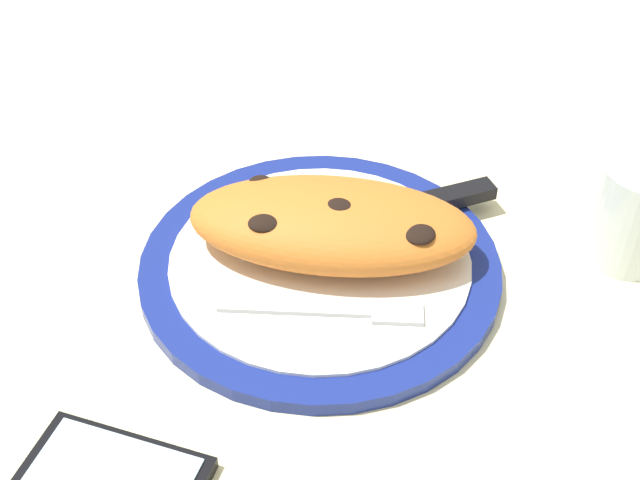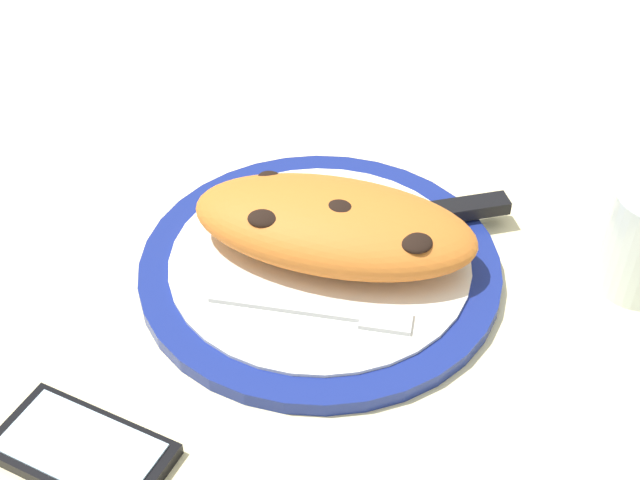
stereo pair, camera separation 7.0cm
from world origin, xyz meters
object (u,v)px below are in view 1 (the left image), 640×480
(fork, at_px, (340,311))
(water_glass, at_px, (633,219))
(knife, at_px, (410,209))
(calzone, at_px, (332,224))
(smartphone, at_px, (114,476))
(plate, at_px, (320,265))

(fork, xyz_separation_m, water_glass, (0.22, 0.14, 0.02))
(fork, relative_size, knife, 0.78)
(knife, distance_m, water_glass, 0.19)
(calzone, distance_m, knife, 0.09)
(knife, distance_m, smartphone, 0.34)
(plate, xyz_separation_m, water_glass, (0.25, 0.08, 0.03))
(knife, height_order, water_glass, water_glass)
(smartphone, relative_size, water_glass, 1.39)
(plate, xyz_separation_m, fork, (0.03, -0.06, 0.01))
(knife, xyz_separation_m, water_glass, (0.18, 0.01, 0.02))
(plate, height_order, fork, fork)
(fork, bearing_deg, calzone, 108.11)
(plate, relative_size, calzone, 1.21)
(calzone, bearing_deg, water_glass, 15.84)
(plate, distance_m, water_glass, 0.26)
(calzone, distance_m, fork, 0.08)
(plate, bearing_deg, water_glass, 18.32)
(plate, bearing_deg, smartphone, -110.39)
(calzone, relative_size, smartphone, 1.96)
(knife, bearing_deg, smartphone, -115.89)
(plate, bearing_deg, knife, 50.40)
(fork, height_order, knife, knife)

